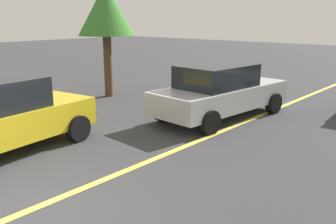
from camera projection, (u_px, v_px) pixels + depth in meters
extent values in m
plane|color=#38383A|center=(4.00, 221.00, 5.45)|extent=(80.00, 80.00, 0.00)
cube|color=#E0D14C|center=(146.00, 163.00, 7.65)|extent=(28.00, 0.16, 0.01)
cube|color=#B7BABF|center=(221.00, 96.00, 11.00)|extent=(4.69, 2.13, 0.64)
cube|color=black|center=(217.00, 76.00, 10.69)|extent=(2.31, 1.71, 0.64)
cylinder|color=black|center=(228.00, 95.00, 12.73)|extent=(0.66, 0.27, 0.64)
cylinder|color=black|center=(274.00, 103.00, 11.52)|extent=(0.66, 0.27, 0.64)
cylinder|color=black|center=(163.00, 110.00, 10.64)|extent=(0.66, 0.27, 0.64)
cylinder|color=black|center=(210.00, 122.00, 9.43)|extent=(0.66, 0.27, 0.64)
cube|color=gold|center=(5.00, 122.00, 8.25)|extent=(4.07, 2.26, 0.66)
cylinder|color=black|center=(31.00, 118.00, 9.86)|extent=(0.66, 0.30, 0.64)
cylinder|color=black|center=(78.00, 128.00, 8.92)|extent=(0.66, 0.30, 0.64)
cylinder|color=#513823|center=(108.00, 66.00, 13.88)|extent=(0.31, 0.31, 2.27)
cone|color=#387A2D|center=(106.00, 10.00, 13.37)|extent=(2.05, 2.05, 1.82)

